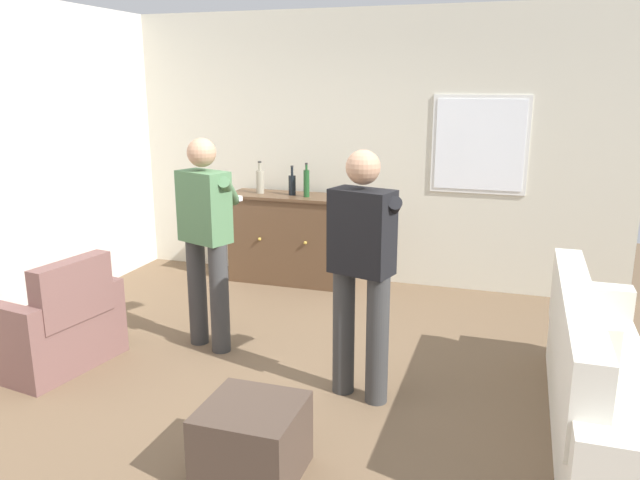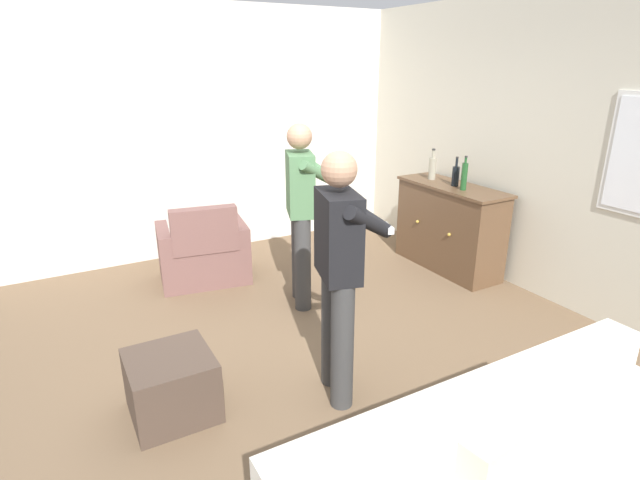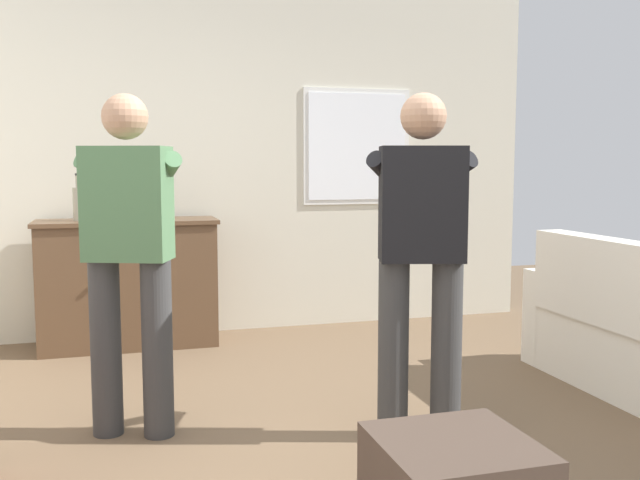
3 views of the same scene
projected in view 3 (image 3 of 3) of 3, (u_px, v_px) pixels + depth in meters
ground at (311, 455)px, 3.30m from camera, size 10.40×10.40×0.00m
wall_back_with_window at (226, 157)px, 5.70m from camera, size 5.20×0.15×2.80m
sideboard_cabinet at (129, 283)px, 5.24m from camera, size 1.30×0.49×0.94m
bottle_wine_green at (79, 203)px, 5.08m from camera, size 0.08×0.08×0.34m
bottle_liquor_amber at (156, 200)px, 5.18m from camera, size 0.06×0.06×0.35m
bottle_spirits_clear at (130, 204)px, 5.18m from camera, size 0.08×0.08×0.31m
person_standing_left at (130, 248)px, 3.47m from camera, size 0.52×0.52×1.68m
person_standing_right at (421, 249)px, 3.44m from camera, size 0.54×0.52×1.68m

